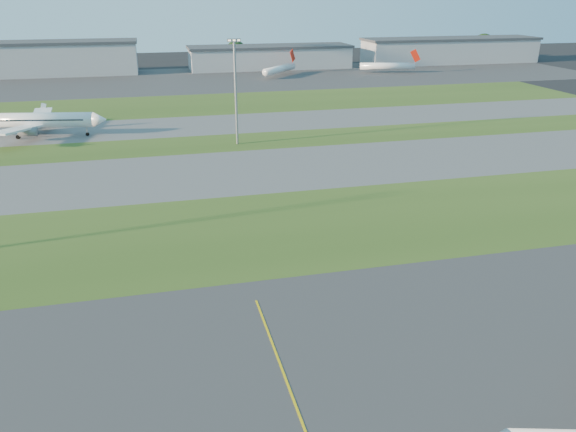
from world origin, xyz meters
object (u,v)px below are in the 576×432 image
object	(u,v)px
airliner_taxiing	(32,121)
mini_jet_far	(388,66)
mini_jet_near	(280,69)
light_mast_centre	(236,85)

from	to	relation	value
airliner_taxiing	mini_jet_far	distance (m)	171.31
airliner_taxiing	mini_jet_near	world-z (taller)	airliner_taxiing
mini_jet_far	light_mast_centre	distance (m)	147.99
mini_jet_far	light_mast_centre	world-z (taller)	light_mast_centre
airliner_taxiing	mini_jet_far	bearing A→B (deg)	-135.28
airliner_taxiing	mini_jet_far	world-z (taller)	airliner_taxiing
mini_jet_near	light_mast_centre	xyz separation A→B (m)	(-38.27, -117.86, 11.53)
mini_jet_near	mini_jet_far	world-z (taller)	same
airliner_taxiing	mini_jet_near	xyz separation A→B (m)	(89.89, 96.79, -0.99)
mini_jet_near	light_mast_centre	bearing A→B (deg)	-156.52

